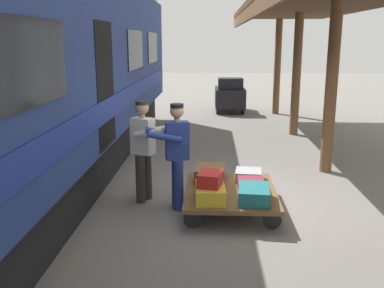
# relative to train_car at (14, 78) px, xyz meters

# --- Properties ---
(ground_plane) EXTENTS (60.00, 60.00, 0.00)m
(ground_plane) POSITION_rel_train_car_xyz_m (-3.69, 0.00, -2.06)
(ground_plane) COLOR slate
(train_car) EXTENTS (3.02, 16.47, 4.00)m
(train_car) POSITION_rel_train_car_xyz_m (0.00, 0.00, 0.00)
(train_car) COLOR navy
(train_car) RESTS_ON ground_plane
(luggage_cart) EXTENTS (1.43, 1.79, 0.33)m
(luggage_cart) POSITION_rel_train_car_xyz_m (-3.52, 0.37, -1.77)
(luggage_cart) COLOR brown
(luggage_cart) RESTS_ON ground_plane
(suitcase_black_hardshell) EXTENTS (0.39, 0.52, 0.17)m
(suitcase_black_hardshell) POSITION_rel_train_car_xyz_m (-3.20, 0.37, -1.64)
(suitcase_black_hardshell) COLOR black
(suitcase_black_hardshell) RESTS_ON luggage_cart
(suitcase_yellow_case) EXTENTS (0.47, 0.65, 0.23)m
(suitcase_yellow_case) POSITION_rel_train_car_xyz_m (-3.20, 0.86, -1.61)
(suitcase_yellow_case) COLOR gold
(suitcase_yellow_case) RESTS_ON luggage_cart
(suitcase_teal_softside) EXTENTS (0.50, 0.67, 0.22)m
(suitcase_teal_softside) POSITION_rel_train_car_xyz_m (-3.85, 0.86, -1.62)
(suitcase_teal_softside) COLOR #1E666B
(suitcase_teal_softside) RESTS_ON luggage_cart
(suitcase_gray_aluminum) EXTENTS (0.48, 0.49, 0.18)m
(suitcase_gray_aluminum) POSITION_rel_train_car_xyz_m (-3.85, -0.12, -1.64)
(suitcase_gray_aluminum) COLOR #9EA0A5
(suitcase_gray_aluminum) RESTS_ON luggage_cart
(suitcase_burgundy_valise) EXTENTS (0.43, 0.47, 0.17)m
(suitcase_burgundy_valise) POSITION_rel_train_car_xyz_m (-3.85, 0.37, -1.64)
(suitcase_burgundy_valise) COLOR maroon
(suitcase_burgundy_valise) RESTS_ON luggage_cart
(suitcase_brown_leather) EXTENTS (0.53, 0.66, 0.23)m
(suitcase_brown_leather) POSITION_rel_train_car_xyz_m (-3.20, -0.12, -1.61)
(suitcase_brown_leather) COLOR brown
(suitcase_brown_leather) RESTS_ON luggage_cart
(suitcase_red_plastic) EXTENTS (0.40, 0.48, 0.20)m
(suitcase_red_plastic) POSITION_rel_train_car_xyz_m (-3.20, 0.85, -1.40)
(suitcase_red_plastic) COLOR #AD231E
(suitcase_red_plastic) RESTS_ON suitcase_yellow_case
(porter_in_overalls) EXTENTS (0.72, 0.52, 1.70)m
(porter_in_overalls) POSITION_rel_train_car_xyz_m (-2.65, 0.33, -1.14)
(porter_in_overalls) COLOR navy
(porter_in_overalls) RESTS_ON ground_plane
(porter_by_door) EXTENTS (0.74, 0.60, 1.70)m
(porter_by_door) POSITION_rel_train_car_xyz_m (-2.10, 0.03, -1.14)
(porter_by_door) COLOR #332D28
(porter_by_door) RESTS_ON ground_plane
(baggage_tug) EXTENTS (1.12, 1.71, 1.30)m
(baggage_tug) POSITION_rel_train_car_xyz_m (-3.90, -9.49, -1.43)
(baggage_tug) COLOR black
(baggage_tug) RESTS_ON ground_plane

